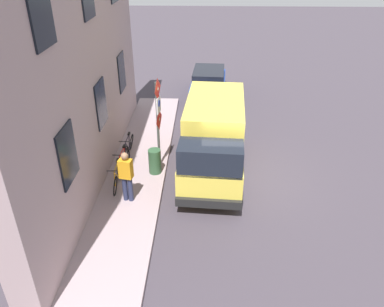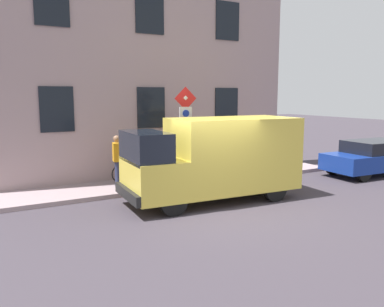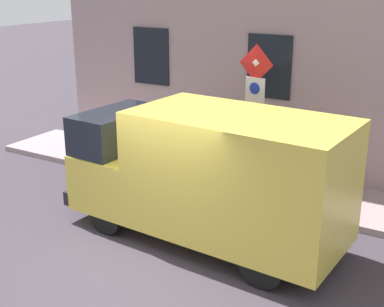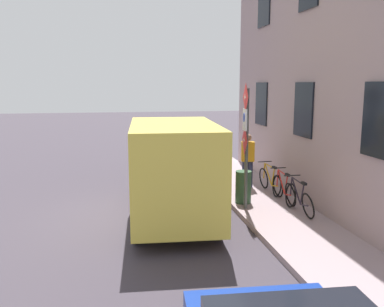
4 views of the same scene
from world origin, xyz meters
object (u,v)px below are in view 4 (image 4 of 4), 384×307
bicycle_red (283,189)px  pedestrian (248,159)px  bicycle_orange (270,181)px  sign_post_stacked (245,131)px  delivery_van (172,167)px  litter_bin (243,187)px  bicycle_black (299,198)px

bicycle_red → pedestrian: 1.92m
bicycle_red → pedestrian: (-0.48, 1.78, 0.56)m
bicycle_red → bicycle_orange: 1.00m
sign_post_stacked → delivery_van: 2.10m
sign_post_stacked → litter_bin: 1.71m
delivery_van → pedestrian: size_ratio=3.17×
litter_bin → sign_post_stacked: bearing=-106.1°
sign_post_stacked → litter_bin: bearing=73.9°
bicycle_black → litter_bin: litter_bin is taller
litter_bin → bicycle_orange: bearing=37.9°
bicycle_red → bicycle_orange: bearing=1.8°
bicycle_red → pedestrian: bearing=17.0°
delivery_van → bicycle_orange: bearing=-63.0°
bicycle_black → bicycle_red: 1.00m
sign_post_stacked → pedestrian: sign_post_stacked is taller
bicycle_black → bicycle_red: size_ratio=1.00×
litter_bin → delivery_van: bearing=-166.4°
sign_post_stacked → bicycle_orange: (1.28, 1.39, -1.71)m
sign_post_stacked → pedestrian: (0.80, 2.17, -1.15)m
sign_post_stacked → bicycle_orange: bearing=47.3°
bicycle_red → litter_bin: 1.15m
sign_post_stacked → bicycle_black: sign_post_stacked is taller
sign_post_stacked → bicycle_black: size_ratio=1.87×
delivery_van → bicycle_orange: delivery_van is taller
delivery_van → litter_bin: bearing=-72.8°
bicycle_black → bicycle_orange: same height
bicycle_red → litter_bin: bearing=86.2°
bicycle_red → bicycle_orange: same height
bicycle_black → pedestrian: pedestrian is taller
bicycle_orange → pedestrian: pedestrian is taller
delivery_van → pedestrian: 3.48m
bicycle_black → pedestrian: 2.87m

